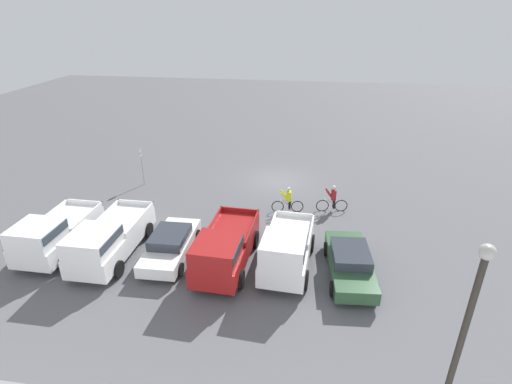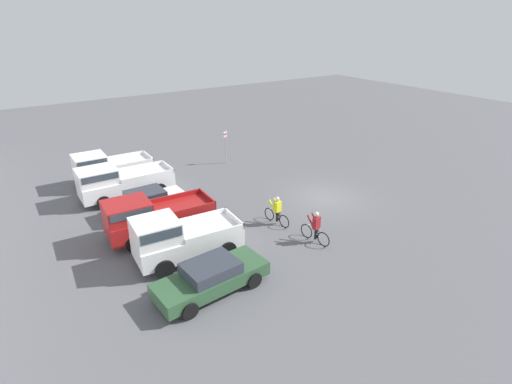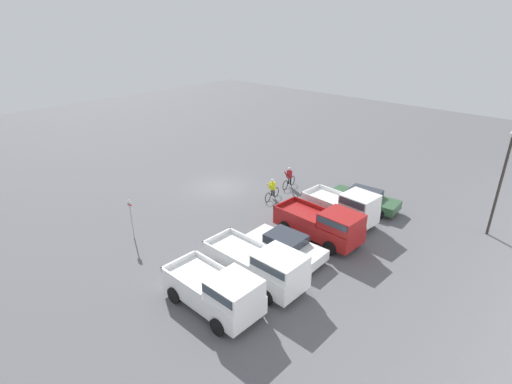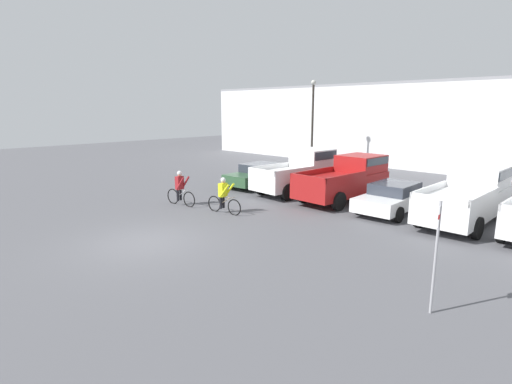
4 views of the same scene
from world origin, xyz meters
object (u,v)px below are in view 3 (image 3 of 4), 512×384
(pickup_truck_2, at_px, (261,265))
(fire_lane_sign, at_px, (131,215))
(pickup_truck_1, at_px, (324,224))
(sedan_1, at_px, (286,245))
(cyclist_0, at_px, (272,189))
(sedan_0, at_px, (364,199))
(lamppost, at_px, (502,176))
(pickup_truck_0, at_px, (345,206))
(pickup_truck_3, at_px, (219,291))
(cyclist_1, at_px, (289,177))

(pickup_truck_2, bearing_deg, fire_lane_sign, -77.56)
(pickup_truck_1, bearing_deg, sedan_1, -13.24)
(pickup_truck_2, bearing_deg, cyclist_0, -142.84)
(sedan_0, xyz_separation_m, lamppost, (-1.84, 7.44, 3.14))
(sedan_0, bearing_deg, pickup_truck_2, 2.23)
(pickup_truck_0, bearing_deg, pickup_truck_3, 1.06)
(pickup_truck_1, distance_m, lamppost, 10.61)
(sedan_1, distance_m, cyclist_0, 7.51)
(cyclist_0, bearing_deg, sedan_1, 45.93)
(pickup_truck_0, xyz_separation_m, fire_lane_sign, (10.27, -8.32, 0.37))
(sedan_0, distance_m, sedan_1, 8.40)
(sedan_1, relative_size, fire_lane_sign, 1.77)
(pickup_truck_3, bearing_deg, pickup_truck_0, -178.94)
(pickup_truck_2, relative_size, lamppost, 0.85)
(sedan_0, distance_m, cyclist_1, 6.14)
(fire_lane_sign, relative_size, lamppost, 0.40)
(pickup_truck_0, xyz_separation_m, cyclist_1, (-2.22, -6.28, -0.37))
(sedan_0, height_order, pickup_truck_0, pickup_truck_0)
(sedan_1, xyz_separation_m, pickup_truck_2, (2.80, 0.69, 0.43))
(pickup_truck_3, distance_m, cyclist_1, 14.88)
(fire_lane_sign, bearing_deg, pickup_truck_2, 102.44)
(pickup_truck_0, height_order, pickup_truck_3, pickup_truck_0)
(pickup_truck_1, distance_m, pickup_truck_2, 5.58)
(cyclist_0, bearing_deg, pickup_truck_1, 68.01)
(cyclist_0, bearing_deg, pickup_truck_0, 93.43)
(sedan_1, bearing_deg, pickup_truck_2, 13.79)
(pickup_truck_1, distance_m, sedan_1, 2.89)
(sedan_0, height_order, cyclist_1, cyclist_1)
(sedan_0, relative_size, pickup_truck_1, 0.89)
(sedan_0, xyz_separation_m, sedan_1, (8.40, -0.25, -0.02))
(cyclist_1, bearing_deg, pickup_truck_3, 25.82)
(fire_lane_sign, bearing_deg, lamppost, 133.78)
(pickup_truck_2, distance_m, pickup_truck_3, 2.80)
(pickup_truck_0, distance_m, pickup_truck_3, 11.18)
(sedan_1, relative_size, cyclist_1, 2.49)
(cyclist_0, distance_m, lamppost, 14.34)
(pickup_truck_2, height_order, cyclist_0, pickup_truck_2)
(sedan_1, bearing_deg, pickup_truck_1, 166.76)
(sedan_1, bearing_deg, sedan_0, 178.28)
(sedan_0, height_order, cyclist_0, cyclist_0)
(sedan_1, relative_size, pickup_truck_3, 0.94)
(pickup_truck_0, bearing_deg, pickup_truck_1, 4.80)
(pickup_truck_2, height_order, fire_lane_sign, fire_lane_sign)
(pickup_truck_1, bearing_deg, pickup_truck_3, -0.19)
(fire_lane_sign, distance_m, lamppost, 21.71)
(sedan_0, distance_m, pickup_truck_0, 2.88)
(pickup_truck_0, xyz_separation_m, pickup_truck_2, (8.37, 0.27, -0.08))
(pickup_truck_1, height_order, lamppost, lamppost)
(pickup_truck_0, distance_m, cyclist_0, 5.84)
(pickup_truck_1, relative_size, cyclist_1, 2.95)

